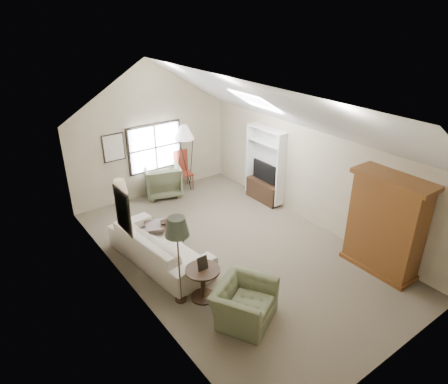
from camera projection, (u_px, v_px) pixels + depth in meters
room_shell at (236, 118)px, 8.06m from camera, size 5.01×8.01×4.00m
window at (155, 147)px, 11.75m from camera, size 1.72×0.08×1.42m
skylight at (256, 101)px, 9.40m from camera, size 0.80×1.20×0.52m
wall_art at (118, 177)px, 9.10m from camera, size 1.97×3.71×0.88m
armoire at (386, 225)px, 8.40m from camera, size 0.60×1.50×2.20m
tv_alcove at (265, 164)px, 11.36m from camera, size 0.32×1.30×2.10m
media_console at (263, 191)px, 11.72m from camera, size 0.34×1.18×0.60m
tv_panel at (264, 172)px, 11.45m from camera, size 0.05×0.90×0.55m
sofa at (160, 246)px, 8.92m from camera, size 1.40×2.84×0.80m
armchair_near at (244, 303)px, 7.31m from camera, size 1.45×1.39×0.73m
armchair_far at (162, 180)px, 11.99m from camera, size 1.31×1.33×0.97m
coffee_table at (165, 232)px, 9.77m from camera, size 1.08×0.82×0.49m
bowl at (165, 222)px, 9.65m from camera, size 0.29×0.29×0.06m
side_table at (203, 283)px, 7.84m from camera, size 0.76×0.76×0.68m
side_chair at (184, 171)px, 12.35m from camera, size 0.52×0.52×1.20m
tripod_lamp at (185, 157)px, 12.19m from camera, size 0.76×0.76×2.06m
dark_lamp at (179, 260)px, 7.50m from camera, size 0.51×0.51×1.90m
tan_lamp at (123, 211)px, 9.43m from camera, size 0.38×0.38×1.71m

